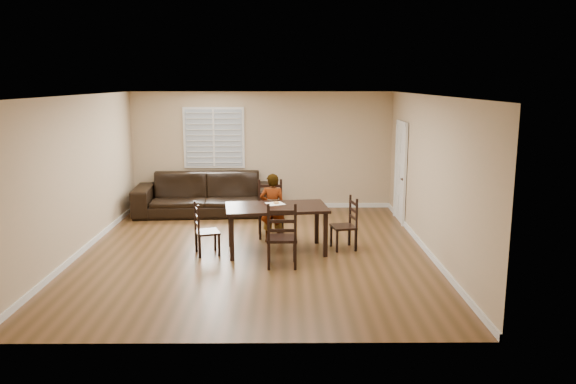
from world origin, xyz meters
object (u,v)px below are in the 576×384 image
Objects in this scene: dining_table at (276,211)px; child at (273,208)px; chair_far at (282,239)px; donut at (276,202)px; chair_near at (270,210)px; chair_right at (350,225)px; sofa at (206,194)px; chair_left at (201,231)px.

child reaches higher than dining_table.
chair_far is 1.17m from donut.
donut reaches higher than dining_table.
chair_right is at bearing -37.18° from chair_near.
chair_right is (1.42, -0.93, -0.06)m from chair_near.
donut is at bearing -86.05° from chair_near.
sofa is (-2.91, 2.67, 0.03)m from chair_right.
chair_near is 0.97m from donut.
dining_table is 0.95m from chair_far.
chair_near is 10.54× the size of donut.
chair_far is 1.57m from chair_left.
chair_left is 2.60m from chair_right.
chair_left is (-1.29, -0.18, -0.31)m from dining_table.
donut is (-1.30, 0.03, 0.41)m from chair_right.
sofa is at bearing -48.72° from child.
chair_far is at bearing -68.77° from sofa.
dining_table is 1.96× the size of chair_right.
sofa is (-0.33, 3.02, 0.04)m from chair_left.
chair_left is at bearing -136.24° from chair_near.
child is 12.54× the size of donut.
chair_right is at bearing -45.87° from sofa.
dining_table is 0.59× the size of sofa.
child is at bearing 90.00° from dining_table.
sofa is (-1.61, 2.64, -0.38)m from donut.
sofa is at bearing -66.24° from chair_far.
child reaches higher than chair_left.
chair_near is 0.35× the size of sofa.
child is at bearing 99.98° from donut.
child is 0.48m from donut.
chair_near is (-0.13, 1.10, -0.24)m from dining_table.
dining_table is 1.34m from chair_right.
chair_right is (2.58, 0.35, 0.01)m from chair_left.
donut is at bearing -91.43° from chair_left.
donut is (0.13, -0.90, 0.35)m from chair_near.
dining_table is at bearing -84.57° from chair_far.
chair_far is 1.56m from child.
dining_table is at bearing -87.34° from chair_near.
chair_right is at bearing 0.37° from dining_table.
chair_far is at bearing -84.73° from donut.
chair_far reaches higher than sofa.
chair_far is 4.13m from sofa.
chair_far reaches higher than donut.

